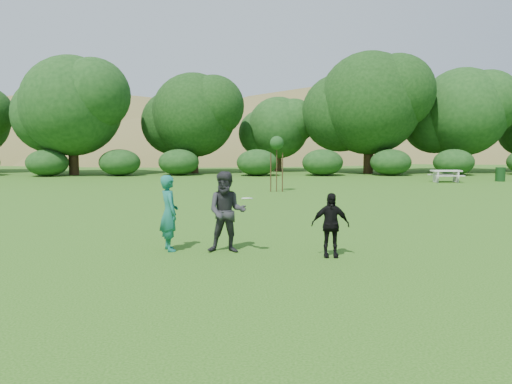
% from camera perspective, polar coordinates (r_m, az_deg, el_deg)
% --- Properties ---
extents(ground, '(120.00, 120.00, 0.00)m').
position_cam_1_polar(ground, '(11.92, 0.57, -6.75)').
color(ground, '#19470C').
rests_on(ground, ground).
extents(player_teal, '(0.65, 0.77, 1.80)m').
position_cam_1_polar(player_teal, '(11.99, -9.91, -2.38)').
color(player_teal, '#166557').
rests_on(player_teal, ground).
extents(player_grey, '(0.97, 0.78, 1.90)m').
position_cam_1_polar(player_grey, '(11.64, -3.36, -2.31)').
color(player_grey, '#28282B').
rests_on(player_grey, ground).
extents(player_black, '(0.87, 0.41, 1.45)m').
position_cam_1_polar(player_black, '(11.32, 8.49, -3.74)').
color(player_black, black).
rests_on(player_black, ground).
extents(trash_can_near, '(0.60, 0.60, 0.90)m').
position_cam_1_polar(trash_can_near, '(35.80, 26.14, 1.82)').
color(trash_can_near, '#153A17').
rests_on(trash_can_near, ground).
extents(frisbee, '(0.27, 0.27, 0.08)m').
position_cam_1_polar(frisbee, '(11.31, -1.02, -0.76)').
color(frisbee, white).
rests_on(frisbee, ground).
extents(sapling, '(0.70, 0.70, 2.85)m').
position_cam_1_polar(sapling, '(25.49, 2.39, 5.45)').
color(sapling, '#392716').
rests_on(sapling, ground).
extents(picnic_table, '(1.80, 1.48, 0.76)m').
position_cam_1_polar(picnic_table, '(33.69, 20.90, 1.93)').
color(picnic_table, beige).
rests_on(picnic_table, ground).
extents(hillside, '(150.00, 72.00, 52.00)m').
position_cam_1_polar(hillside, '(81.38, -2.21, -4.45)').
color(hillside, olive).
rests_on(hillside, ground).
extents(tree_row, '(53.92, 10.38, 9.62)m').
position_cam_1_polar(tree_row, '(40.54, 3.17, 9.07)').
color(tree_row, '#3A2616').
rests_on(tree_row, ground).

